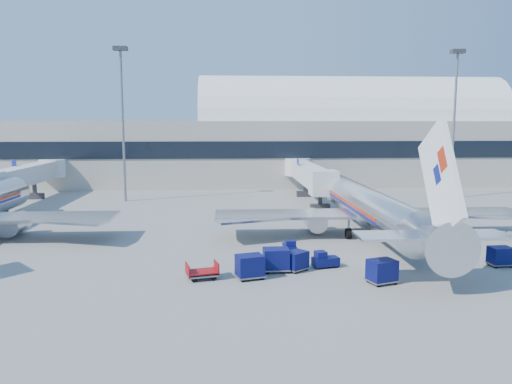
{
  "coord_description": "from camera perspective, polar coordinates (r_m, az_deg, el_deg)",
  "views": [
    {
      "loc": [
        -4.81,
        -45.02,
        11.49
      ],
      "look_at": [
        -1.79,
        6.0,
        4.5
      ],
      "focal_mm": 35.0,
      "sensor_mm": 36.0,
      "label": 1
    }
  ],
  "objects": [
    {
      "name": "cart_train_c",
      "position": [
        37.63,
        -0.71,
        -8.47
      ],
      "size": [
        2.39,
        2.06,
        1.8
      ],
      "rotation": [
        0.0,
        0.0,
        0.28
      ],
      "color": "#090D48",
      "rests_on": "ground"
    },
    {
      "name": "ground",
      "position": [
        46.71,
        2.65,
        -6.46
      ],
      "size": [
        260.0,
        260.0,
        0.0
      ],
      "primitive_type": "plane",
      "color": "gray",
      "rests_on": "ground"
    },
    {
      "name": "mast_east",
      "position": [
        82.77,
        21.8,
        9.52
      ],
      "size": [
        2.0,
        1.2,
        22.6
      ],
      "color": "slate",
      "rests_on": "ground"
    },
    {
      "name": "cart_train_b",
      "position": [
        39.39,
        2.31,
        -7.7
      ],
      "size": [
        2.14,
        1.67,
        1.84
      ],
      "rotation": [
        0.0,
        0.0,
        0.04
      ],
      "color": "#090D48",
      "rests_on": "ground"
    },
    {
      "name": "tug_lead",
      "position": [
        40.91,
        7.84,
        -7.69
      ],
      "size": [
        2.28,
        1.51,
        1.37
      ],
      "rotation": [
        0.0,
        0.0,
        0.24
      ],
      "color": "#090D48",
      "rests_on": "ground"
    },
    {
      "name": "cart_solo_far",
      "position": [
        45.47,
        26.14,
        -6.57
      ],
      "size": [
        1.88,
        1.48,
        1.58
      ],
      "rotation": [
        0.0,
        0.0,
        0.06
      ],
      "color": "#090D48",
      "rests_on": "ground"
    },
    {
      "name": "mast_west",
      "position": [
        76.61,
        -15.05,
        9.99
      ],
      "size": [
        2.0,
        1.2,
        22.6
      ],
      "color": "slate",
      "rests_on": "ground"
    },
    {
      "name": "jetbridge_mid",
      "position": [
        81.75,
        -24.61,
        1.77
      ],
      "size": [
        4.4,
        27.5,
        6.25
      ],
      "color": "silver",
      "rests_on": "ground"
    },
    {
      "name": "jetbridge_near",
      "position": [
        77.21,
        5.88,
        2.12
      ],
      "size": [
        4.4,
        27.5,
        6.25
      ],
      "color": "silver",
      "rests_on": "ground"
    },
    {
      "name": "airliner_main",
      "position": [
        52.4,
        13.09,
        -1.83
      ],
      "size": [
        32.0,
        37.26,
        12.07
      ],
      "color": "silver",
      "rests_on": "ground"
    },
    {
      "name": "cart_open_red",
      "position": [
        37.91,
        -6.14,
        -9.21
      ],
      "size": [
        2.63,
        2.15,
        0.62
      ],
      "rotation": [
        0.0,
        0.0,
        0.25
      ],
      "color": "slate",
      "rests_on": "ground"
    },
    {
      "name": "cart_train_a",
      "position": [
        39.76,
        4.62,
        -7.79
      ],
      "size": [
        2.22,
        2.16,
        1.56
      ],
      "rotation": [
        0.0,
        0.0,
        0.68
      ],
      "color": "#090D48",
      "rests_on": "ground"
    },
    {
      "name": "tug_left",
      "position": [
        44.73,
        3.87,
        -6.33
      ],
      "size": [
        1.1,
        2.06,
        1.32
      ],
      "rotation": [
        0.0,
        0.0,
        1.62
      ],
      "color": "#090D48",
      "rests_on": "ground"
    },
    {
      "name": "barrier_near",
      "position": [
        53.42,
        22.06,
        -4.72
      ],
      "size": [
        3.0,
        0.55,
        0.9
      ],
      "primitive_type": "cube",
      "color": "#9E9E96",
      "rests_on": "ground"
    },
    {
      "name": "terminal",
      "position": [
        101.44,
        -8.4,
        5.46
      ],
      "size": [
        170.0,
        28.15,
        21.0
      ],
      "color": "#B2AA9E",
      "rests_on": "ground"
    },
    {
      "name": "tug_right",
      "position": [
        45.89,
        21.81,
        -6.45
      ],
      "size": [
        2.43,
        1.88,
        1.42
      ],
      "rotation": [
        0.0,
        0.0,
        -0.42
      ],
      "color": "#090D48",
      "rests_on": "ground"
    },
    {
      "name": "barrier_mid",
      "position": [
        54.91,
        25.18,
        -4.57
      ],
      "size": [
        3.0,
        0.55,
        0.9
      ],
      "primitive_type": "cube",
      "color": "#9E9E96",
      "rests_on": "ground"
    },
    {
      "name": "cart_solo_near",
      "position": [
        37.67,
        14.2,
        -8.73
      ],
      "size": [
        2.38,
        2.09,
        1.75
      ],
      "rotation": [
        0.0,
        0.0,
        0.33
      ],
      "color": "#090D48",
      "rests_on": "ground"
    }
  ]
}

